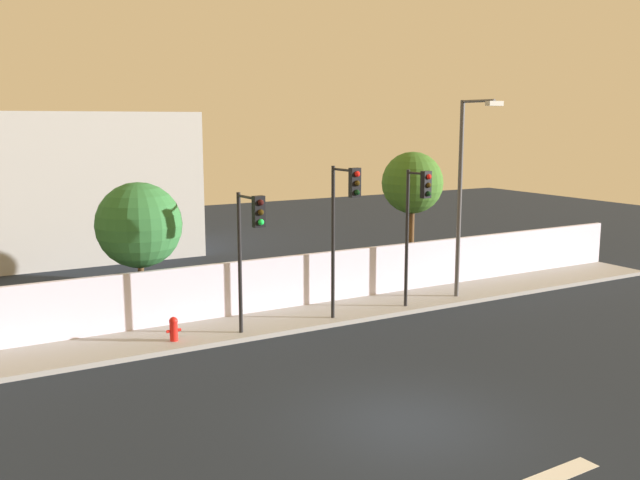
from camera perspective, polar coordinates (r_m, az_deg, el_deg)
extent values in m
plane|color=#1B222C|center=(16.05, 7.01, -14.58)|extent=(80.00, 80.00, 0.00)
cube|color=#9B9B9B|center=(22.69, -5.55, -6.99)|extent=(36.00, 2.40, 0.15)
cube|color=silver|center=(23.58, -6.89, -3.92)|extent=(36.00, 0.18, 1.80)
cube|color=silver|center=(14.64, 18.89, -17.55)|extent=(1.82, 0.52, 0.01)
cylinder|color=black|center=(24.37, 7.08, 0.09)|extent=(0.12, 0.12, 4.78)
cylinder|color=black|center=(23.81, 7.90, 5.40)|extent=(0.20, 0.83, 0.08)
cube|color=black|center=(23.55, 8.61, 4.48)|extent=(0.37, 0.25, 0.90)
sphere|color=red|center=(23.45, 8.84, 5.11)|extent=(0.18, 0.18, 0.18)
sphere|color=#33260A|center=(23.47, 8.82, 4.43)|extent=(0.18, 0.18, 0.18)
sphere|color=black|center=(23.50, 8.81, 3.75)|extent=(0.18, 0.18, 0.18)
cylinder|color=black|center=(22.72, 1.06, -0.25)|extent=(0.12, 0.12, 5.00)
cylinder|color=black|center=(21.93, 1.95, 5.72)|extent=(0.14, 1.19, 0.08)
cube|color=black|center=(21.47, 2.85, 4.69)|extent=(0.35, 0.22, 0.90)
sphere|color=red|center=(21.35, 3.04, 5.38)|extent=(0.18, 0.18, 0.18)
sphere|color=#33260A|center=(21.38, 3.03, 4.64)|extent=(0.18, 0.18, 0.18)
sphere|color=black|center=(21.40, 3.03, 3.89)|extent=(0.18, 0.18, 0.18)
cylinder|color=black|center=(21.31, -6.54, -1.91)|extent=(0.12, 0.12, 4.32)
cylinder|color=black|center=(20.47, -5.86, 3.47)|extent=(0.18, 1.21, 0.08)
cube|color=black|center=(19.99, -5.02, 2.32)|extent=(0.36, 0.23, 0.90)
sphere|color=black|center=(19.85, -4.86, 3.06)|extent=(0.18, 0.18, 0.18)
sphere|color=#33260A|center=(19.88, -4.84, 2.25)|extent=(0.18, 0.18, 0.18)
sphere|color=#19F24C|center=(19.92, -4.83, 1.46)|extent=(0.18, 0.18, 0.18)
cylinder|color=#4C4C51|center=(25.92, 11.28, 3.19)|extent=(0.16, 0.16, 7.13)
cylinder|color=#4C4C51|center=(25.13, 12.75, 10.97)|extent=(0.16, 1.65, 0.10)
cube|color=beige|center=(24.50, 14.00, 10.73)|extent=(0.61, 0.26, 0.16)
cylinder|color=red|center=(21.28, -11.81, -7.30)|extent=(0.24, 0.24, 0.56)
sphere|color=red|center=(21.19, -11.84, -6.48)|extent=(0.26, 0.26, 0.26)
cylinder|color=red|center=(21.22, -12.25, -7.29)|extent=(0.10, 0.09, 0.09)
cylinder|color=red|center=(21.32, -11.38, -7.18)|extent=(0.10, 0.09, 0.09)
cylinder|color=brown|center=(23.61, -14.31, -3.64)|extent=(0.19, 0.19, 2.50)
sphere|color=#2D6D36|center=(23.24, -14.52, 1.19)|extent=(2.77, 2.77, 2.77)
cylinder|color=brown|center=(28.34, 7.42, -0.21)|extent=(0.22, 0.22, 3.47)
sphere|color=#396A24|center=(28.03, 7.53, 4.65)|extent=(2.44, 2.44, 2.44)
cube|color=#B0B0B0|center=(35.53, -22.91, 3.96)|extent=(15.40, 6.00, 6.97)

